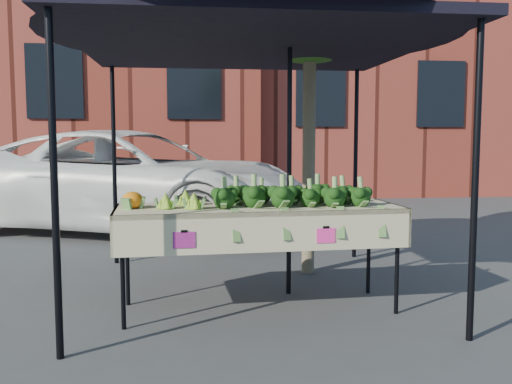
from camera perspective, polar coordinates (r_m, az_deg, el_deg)
name	(u,v)px	position (r m, az deg, el deg)	size (l,w,h in m)	color
ground	(262,309)	(4.91, 0.63, -11.93)	(90.00, 90.00, 0.00)	#363639
table	(259,258)	(4.80, 0.28, -6.77)	(2.44, 0.93, 0.90)	beige
canopy	(251,149)	(5.22, -0.51, 4.39)	(3.16, 3.16, 2.74)	black
broccoli_heap	(290,191)	(4.78, 3.52, 0.06)	(1.35, 0.55, 0.24)	black
romanesco_cluster	(180,196)	(4.67, -7.82, -0.45)	(0.41, 0.45, 0.18)	#92A834
cauliflower_pair	(132,199)	(4.66, -12.56, -0.66)	(0.18, 0.18, 0.16)	orange
vehicle	(130,47)	(9.14, -12.77, 14.31)	(2.67, 1.61, 5.78)	white
street_tree	(309,89)	(6.07, 5.49, 10.47)	(2.03, 2.03, 4.00)	#1E4C14
building_left	(32,30)	(17.48, -21.99, 15.10)	(12.00, 8.00, 9.00)	maroon
building_right	(431,50)	(18.96, 17.49, 13.69)	(12.00, 8.00, 8.50)	maroon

